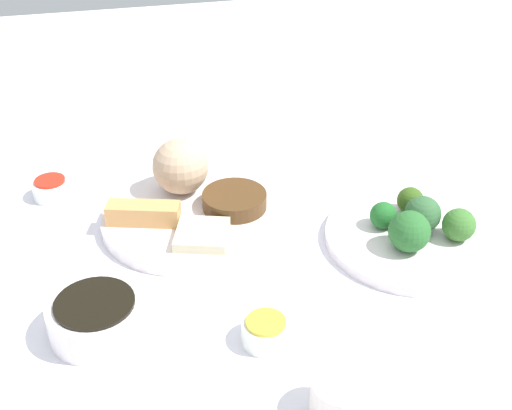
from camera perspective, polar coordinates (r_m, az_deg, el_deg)
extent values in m
cube|color=white|center=(0.96, -5.16, -2.17)|extent=(2.20, 2.20, 0.02)
cylinder|color=white|center=(0.95, -5.64, -1.13)|extent=(0.25, 0.25, 0.02)
sphere|color=tan|center=(0.98, -6.47, 3.31)|extent=(0.08, 0.08, 0.08)
cube|color=tan|center=(0.93, -9.63, -0.56)|extent=(0.06, 0.10, 0.03)
cube|color=beige|center=(0.89, -4.94, -2.58)|extent=(0.09, 0.09, 0.01)
cylinder|color=#4D3118|center=(0.95, -1.85, 0.40)|extent=(0.09, 0.09, 0.02)
cylinder|color=white|center=(0.93, 13.22, -2.77)|extent=(0.24, 0.24, 0.01)
sphere|color=#326035|center=(0.93, 14.06, -0.76)|extent=(0.05, 0.05, 0.05)
sphere|color=#28652B|center=(0.89, 12.98, -2.22)|extent=(0.06, 0.06, 0.06)
sphere|color=#206627|center=(0.93, 10.84, -0.87)|extent=(0.04, 0.04, 0.04)
sphere|color=#35581A|center=(0.97, 13.05, 0.39)|extent=(0.04, 0.04, 0.04)
sphere|color=#3B712D|center=(0.92, 16.96, -1.63)|extent=(0.04, 0.04, 0.04)
cylinder|color=white|center=(0.79, -13.44, -9.40)|extent=(0.11, 0.11, 0.04)
cylinder|color=black|center=(0.77, -13.65, -8.15)|extent=(0.09, 0.09, 0.00)
cylinder|color=white|center=(0.76, 0.85, -10.84)|extent=(0.05, 0.05, 0.03)
cylinder|color=gold|center=(0.75, 0.86, -9.99)|extent=(0.05, 0.05, 0.00)
cylinder|color=white|center=(1.05, -17.09, 1.29)|extent=(0.05, 0.05, 0.03)
cylinder|color=red|center=(1.04, -17.22, 2.01)|extent=(0.05, 0.05, 0.00)
cylinder|color=white|center=(0.69, 7.27, -16.06)|extent=(0.06, 0.06, 0.05)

